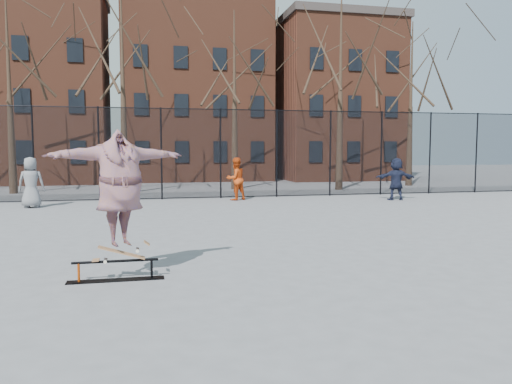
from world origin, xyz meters
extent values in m
plane|color=slate|center=(0.00, 0.00, 0.00)|extent=(100.00, 100.00, 0.00)
cube|color=black|center=(-2.63, -0.49, 0.01)|extent=(1.61, 0.25, 0.01)
cylinder|color=#C9440B|center=(-3.23, -0.49, 0.17)|extent=(0.04, 0.04, 0.33)
cylinder|color=black|center=(-2.04, -0.49, 0.17)|extent=(0.04, 0.04, 0.33)
cylinder|color=black|center=(-2.63, -0.49, 0.33)|extent=(1.42, 0.05, 0.05)
imported|color=navy|center=(-2.53, -0.49, 1.44)|extent=(2.47, 1.56, 1.96)
imported|color=slate|center=(-6.30, 10.95, 0.96)|extent=(0.96, 0.64, 1.92)
imported|color=#BF3E10|center=(1.70, 12.00, 0.92)|extent=(1.10, 1.00, 1.84)
imported|color=#1B1F36|center=(8.48, 10.52, 0.92)|extent=(1.77, 0.83, 1.83)
cylinder|color=black|center=(-6.60, 13.00, 2.00)|extent=(0.07, 0.07, 4.00)
cylinder|color=black|center=(-4.00, 13.00, 2.00)|extent=(0.07, 0.07, 4.00)
cylinder|color=black|center=(-1.40, 13.00, 2.00)|extent=(0.07, 0.07, 4.00)
cylinder|color=black|center=(1.20, 13.00, 2.00)|extent=(0.07, 0.07, 4.00)
cylinder|color=black|center=(3.80, 13.00, 2.00)|extent=(0.07, 0.07, 4.00)
cylinder|color=black|center=(6.40, 13.00, 2.00)|extent=(0.07, 0.07, 4.00)
cylinder|color=black|center=(9.00, 13.00, 2.00)|extent=(0.07, 0.07, 4.00)
cylinder|color=black|center=(11.60, 13.00, 2.00)|extent=(0.07, 0.07, 4.00)
cylinder|color=black|center=(14.20, 13.00, 2.00)|extent=(0.07, 0.07, 4.00)
cube|color=black|center=(0.00, 13.00, 2.00)|extent=(34.00, 0.01, 4.00)
cylinder|color=black|center=(0.00, 13.00, 3.96)|extent=(34.00, 0.04, 0.04)
cone|color=black|center=(-8.50, 17.80, 2.31)|extent=(0.40, 0.40, 4.62)
cone|color=black|center=(-3.00, 16.50, 2.31)|extent=(0.40, 0.40, 4.62)
cone|color=black|center=(2.50, 17.80, 2.31)|extent=(0.40, 0.40, 4.62)
cone|color=black|center=(8.00, 16.50, 2.31)|extent=(0.40, 0.40, 4.62)
cone|color=black|center=(13.50, 17.80, 2.31)|extent=(0.40, 0.40, 4.62)
cube|color=brown|center=(-9.00, 26.00, 6.00)|extent=(9.00, 7.00, 12.00)
cube|color=brown|center=(1.50, 26.00, 6.50)|extent=(10.00, 7.00, 13.00)
cube|color=brown|center=(11.50, 26.00, 5.50)|extent=(8.00, 7.00, 11.00)
camera|label=1|loc=(-2.12, -9.13, 2.25)|focal=35.00mm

